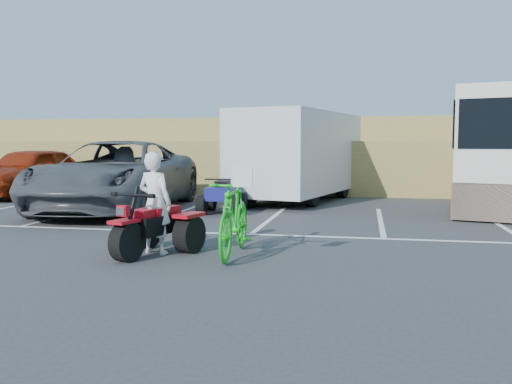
% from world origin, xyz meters
% --- Properties ---
extents(ground, '(100.00, 100.00, 0.00)m').
position_xyz_m(ground, '(0.00, 0.00, 0.00)').
color(ground, '#343436').
rests_on(ground, ground).
extents(parking_stripes, '(28.00, 5.16, 0.01)m').
position_xyz_m(parking_stripes, '(0.87, 4.07, 0.00)').
color(parking_stripes, white).
rests_on(parking_stripes, ground).
extents(grass_embankment, '(40.00, 8.50, 3.10)m').
position_xyz_m(grass_embankment, '(0.00, 15.48, 1.42)').
color(grass_embankment, olive).
rests_on(grass_embankment, ground).
extents(red_trike_atv, '(1.68, 1.97, 1.10)m').
position_xyz_m(red_trike_atv, '(-1.24, -0.01, 0.00)').
color(red_trike_atv, '#B90A16').
rests_on(red_trike_atv, ground).
extents(rider, '(0.73, 0.57, 1.75)m').
position_xyz_m(rider, '(-1.20, 0.14, 0.87)').
color(rider, white).
rests_on(rider, ground).
extents(green_dirt_bike, '(0.71, 2.23, 1.32)m').
position_xyz_m(green_dirt_bike, '(0.17, 0.22, 0.66)').
color(green_dirt_bike, '#14BF19').
rests_on(green_dirt_bike, ground).
extents(grey_pickup, '(3.90, 7.41, 1.99)m').
position_xyz_m(grey_pickup, '(-4.65, 5.83, 0.99)').
color(grey_pickup, '#484C50').
rests_on(grey_pickup, ground).
extents(red_car, '(2.58, 5.40, 1.78)m').
position_xyz_m(red_car, '(-9.62, 9.04, 0.89)').
color(red_car, maroon).
rests_on(red_car, ground).
extents(cargo_trailer, '(3.96, 6.67, 2.92)m').
position_xyz_m(cargo_trailer, '(0.13, 9.44, 1.58)').
color(cargo_trailer, silver).
rests_on(cargo_trailer, ground).
extents(rv_motorhome, '(4.69, 9.37, 3.27)m').
position_xyz_m(rv_motorhome, '(6.71, 9.31, 1.42)').
color(rv_motorhome, silver).
rests_on(rv_motorhome, ground).
extents(quad_atv_blue, '(1.19, 1.55, 0.99)m').
position_xyz_m(quad_atv_blue, '(-1.51, 5.76, 0.00)').
color(quad_atv_blue, navy).
rests_on(quad_atv_blue, ground).
extents(quad_atv_green, '(1.58, 1.92, 1.11)m').
position_xyz_m(quad_atv_green, '(-0.61, 7.82, 0.00)').
color(quad_atv_green, '#155B16').
rests_on(quad_atv_green, ground).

